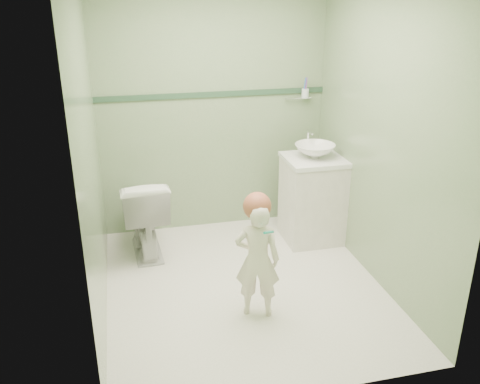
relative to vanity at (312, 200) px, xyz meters
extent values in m
plane|color=silver|center=(-0.84, -0.70, -0.40)|extent=(2.50, 2.50, 0.00)
cube|color=gray|center=(-0.84, 0.55, 0.80)|extent=(2.20, 0.04, 2.40)
cube|color=gray|center=(-0.84, -1.95, 0.80)|extent=(2.20, 0.04, 2.40)
cube|color=gray|center=(-1.94, -0.70, 0.80)|extent=(0.04, 2.50, 2.40)
cube|color=gray|center=(0.26, -0.70, 0.80)|extent=(0.04, 2.50, 2.40)
cube|color=#2C4C35|center=(-0.84, 0.54, 0.95)|extent=(2.20, 0.02, 0.05)
cube|color=beige|center=(0.00, 0.00, 0.00)|extent=(0.52, 0.50, 0.80)
cube|color=white|center=(0.00, 0.00, 0.41)|extent=(0.54, 0.52, 0.04)
imported|color=white|center=(0.00, 0.00, 0.49)|extent=(0.37, 0.37, 0.13)
cylinder|color=silver|center=(0.00, 0.20, 0.55)|extent=(0.03, 0.03, 0.18)
cylinder|color=silver|center=(0.00, 0.15, 0.63)|extent=(0.02, 0.12, 0.02)
cylinder|color=silver|center=(0.00, 0.50, 0.88)|extent=(0.26, 0.02, 0.02)
cylinder|color=silver|center=(0.06, 0.48, 0.93)|extent=(0.07, 0.07, 0.09)
cylinder|color=purple|center=(0.06, 0.47, 1.00)|extent=(0.01, 0.01, 0.17)
cylinder|color=blue|center=(0.05, 0.47, 1.00)|extent=(0.01, 0.01, 0.17)
cylinder|color=#CE353F|center=(0.07, 0.49, 1.00)|extent=(0.01, 0.01, 0.17)
imported|color=white|center=(-1.58, 0.10, -0.03)|extent=(0.45, 0.75, 0.74)
imported|color=white|center=(-0.84, -1.07, 0.05)|extent=(0.38, 0.31, 0.90)
sphere|color=#A1543A|center=(-0.84, -1.05, 0.47)|extent=(0.20, 0.20, 0.20)
cylinder|color=#128E7E|center=(-0.80, -1.22, 0.34)|extent=(0.11, 0.11, 0.06)
cube|color=white|center=(-0.84, -1.15, 0.38)|extent=(0.03, 0.03, 0.02)
camera|label=1|loc=(-1.71, -4.20, 1.89)|focal=38.21mm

